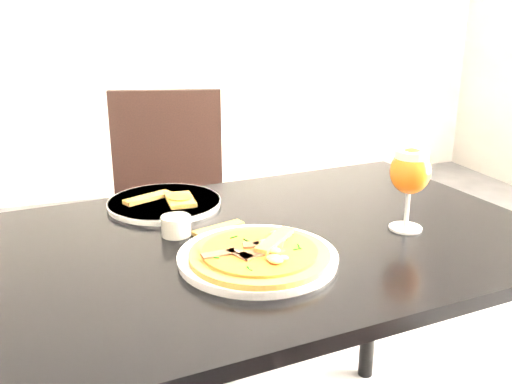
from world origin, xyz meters
name	(u,v)px	position (x,y,z in m)	size (l,w,h in m)	color
dining_table	(271,272)	(-0.08, 0.35, 0.66)	(1.27, 0.92, 0.75)	black
chair_far	(167,210)	(-0.16, 1.22, 0.51)	(0.53, 0.53, 0.93)	black
plate_main	(258,258)	(-0.16, 0.23, 0.76)	(0.31, 0.31, 0.02)	white
pizza	(260,253)	(-0.16, 0.21, 0.78)	(0.27, 0.27, 0.03)	#966224
plate_second	(165,203)	(-0.27, 0.61, 0.76)	(0.28, 0.28, 0.01)	white
crust_scraps	(170,199)	(-0.26, 0.60, 0.77)	(0.17, 0.13, 0.01)	#966224
loose_crust	(219,229)	(-0.19, 0.41, 0.76)	(0.12, 0.03, 0.01)	#966224
sauce_cup	(176,225)	(-0.28, 0.41, 0.77)	(0.06, 0.06, 0.04)	beige
beer_glass	(410,172)	(0.21, 0.28, 0.88)	(0.09, 0.09, 0.19)	silver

